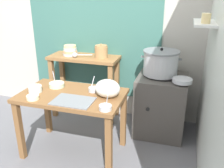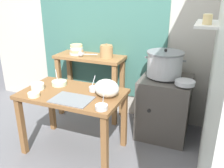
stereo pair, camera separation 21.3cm
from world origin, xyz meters
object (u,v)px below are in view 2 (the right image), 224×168
object	(u,v)px
prep_table	(73,102)
bowl_stack_enamel	(77,50)
clay_pot	(106,51)
prep_bowl_3	(34,94)
wide_pan	(185,83)
prep_bowl_1	(38,86)
serving_tray	(72,99)
prep_bowl_2	(94,89)
prep_bowl_4	(102,107)
ladle	(81,54)
prep_bowl_0	(59,83)
back_shelf_table	(90,71)
plastic_bag	(107,88)
stove_block	(164,107)
steamer_pot	(165,64)

from	to	relation	value
prep_table	bowl_stack_enamel	bearing A→B (deg)	115.98
clay_pot	prep_bowl_3	xyz separation A→B (m)	(-0.35, -1.08, -0.24)
wide_pan	prep_bowl_1	distance (m)	1.62
serving_tray	prep_bowl_2	distance (m)	0.31
bowl_stack_enamel	prep_bowl_3	distance (m)	1.11
bowl_stack_enamel	prep_bowl_4	distance (m)	1.41
bowl_stack_enamel	ladle	world-z (taller)	bowl_stack_enamel
ladle	prep_bowl_2	world-z (taller)	ladle
bowl_stack_enamel	wide_pan	xyz separation A→B (m)	(1.52, -0.31, -0.16)
ladle	prep_bowl_0	distance (m)	0.65
prep_bowl_3	ladle	bearing A→B (deg)	88.78
serving_tray	prep_bowl_2	size ratio (longest dim) A/B	2.48
back_shelf_table	prep_bowl_2	xyz separation A→B (m)	(0.41, -0.72, 0.07)
clay_pot	prep_table	bearing A→B (deg)	-92.86
plastic_bag	prep_bowl_1	distance (m)	0.80
prep_bowl_1	prep_bowl_3	xyz separation A→B (m)	(0.09, -0.18, -0.01)
back_shelf_table	prep_bowl_2	distance (m)	0.83
prep_table	prep_bowl_4	size ratio (longest dim) A/B	7.13
back_shelf_table	stove_block	size ratio (longest dim) A/B	1.23
prep_table	prep_bowl_3	xyz separation A→B (m)	(-0.31, -0.24, 0.13)
serving_tray	prep_bowl_3	size ratio (longest dim) A/B	3.26
back_shelf_table	plastic_bag	xyz separation A→B (m)	(0.60, -0.81, 0.13)
stove_block	prep_bowl_0	distance (m)	1.32
prep_bowl_1	prep_bowl_3	size ratio (longest dim) A/B	1.16
clay_pot	serving_tray	xyz separation A→B (m)	(0.05, -1.01, -0.26)
plastic_bag	prep_bowl_1	world-z (taller)	plastic_bag
prep_bowl_2	ladle	bearing A→B (deg)	127.93
prep_bowl_2	plastic_bag	bearing A→B (deg)	-25.19
plastic_bag	prep_bowl_3	xyz separation A→B (m)	(-0.70, -0.27, -0.07)
prep_bowl_0	plastic_bag	bearing A→B (deg)	-8.70
ladle	prep_bowl_3	bearing A→B (deg)	-91.22
steamer_pot	ladle	distance (m)	1.13
prep_table	prep_bowl_0	world-z (taller)	prep_bowl_0
steamer_pot	prep_bowl_2	bearing A→B (deg)	-136.38
serving_tray	wide_pan	world-z (taller)	wide_pan
stove_block	ladle	size ratio (longest dim) A/B	3.01
clay_pot	bowl_stack_enamel	xyz separation A→B (m)	(-0.45, -0.00, -0.02)
back_shelf_table	bowl_stack_enamel	distance (m)	0.35
bowl_stack_enamel	wide_pan	bearing A→B (deg)	-11.72
stove_block	steamer_pot	size ratio (longest dim) A/B	1.62
prep_bowl_1	prep_bowl_2	distance (m)	0.63
bowl_stack_enamel	plastic_bag	size ratio (longest dim) A/B	0.78
back_shelf_table	plastic_bag	distance (m)	1.02
back_shelf_table	wide_pan	size ratio (longest dim) A/B	4.40
bowl_stack_enamel	prep_bowl_2	bearing A→B (deg)	-49.64
steamer_pot	prep_bowl_2	size ratio (longest dim) A/B	2.98
steamer_pot	back_shelf_table	bearing A→B (deg)	174.02
plastic_bag	wide_pan	size ratio (longest dim) A/B	1.19
steamer_pot	prep_bowl_4	xyz separation A→B (m)	(-0.38, -0.98, -0.18)
prep_bowl_2	prep_bowl_3	bearing A→B (deg)	-144.60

